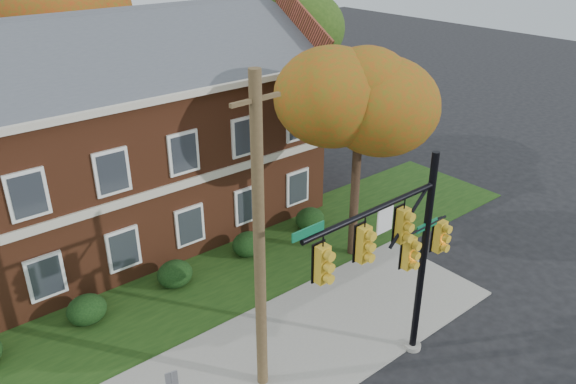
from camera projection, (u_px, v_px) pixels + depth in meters
ground at (331, 354)px, 18.45m from camera, size 120.00×120.00×0.00m
sidewalk at (311, 338)px, 19.13m from camera, size 14.00×5.00×0.08m
grass_strip at (229, 274)px, 22.61m from camera, size 30.00×6.00×0.04m
apartment_building at (103, 130)px, 23.45m from camera, size 18.80×8.80×9.74m
hedge_left at (87, 310)px, 19.72m from camera, size 1.40×1.26×1.05m
hedge_center at (175, 274)px, 21.73m from camera, size 1.40×1.26×1.05m
hedge_right at (248, 244)px, 23.74m from camera, size 1.40×1.26×1.05m
hedge_far_right at (310, 219)px, 25.75m from camera, size 1.40×1.26×1.05m
tree_near_right at (367, 102)px, 21.24m from camera, size 4.50×4.25×8.58m
tree_right_rear at (297, 22)px, 29.17m from camera, size 6.30×5.95×10.62m
tree_far_rear at (54, 11)px, 28.00m from camera, size 6.84×6.46×11.52m
traffic_signal at (399, 249)px, 16.10m from camera, size 6.29×0.56×7.02m
utility_pole at (259, 245)px, 15.16m from camera, size 1.52×0.34×9.75m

